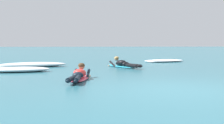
% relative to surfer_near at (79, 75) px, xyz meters
% --- Properties ---
extents(ground_plane, '(120.00, 120.00, 0.00)m').
position_rel_surfer_near_xyz_m(ground_plane, '(2.45, 7.80, -0.14)').
color(ground_plane, '#2D6B7A').
extents(surfer_near, '(0.78, 2.53, 0.54)m').
position_rel_surfer_near_xyz_m(surfer_near, '(0.00, 0.00, 0.00)').
color(surfer_near, '#E54C66').
rests_on(surfer_near, ground).
extents(surfer_far, '(1.47, 2.45, 0.53)m').
position_rel_surfer_near_xyz_m(surfer_far, '(1.95, 4.56, -0.00)').
color(surfer_far, '#2DB2D1').
rests_on(surfer_far, ground).
extents(whitewater_front, '(3.26, 1.57, 0.23)m').
position_rel_surfer_near_xyz_m(whitewater_front, '(-2.27, 5.07, -0.03)').
color(whitewater_front, white).
rests_on(whitewater_front, ground).
extents(whitewater_mid_left, '(2.52, 1.24, 0.21)m').
position_rel_surfer_near_xyz_m(whitewater_mid_left, '(-2.41, 2.72, -0.05)').
color(whitewater_mid_left, white).
rests_on(whitewater_mid_left, ground).
extents(whitewater_mid_right, '(2.70, 1.68, 0.15)m').
position_rel_surfer_near_xyz_m(whitewater_mid_right, '(4.86, 8.17, -0.07)').
color(whitewater_mid_right, white).
rests_on(whitewater_mid_right, ground).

